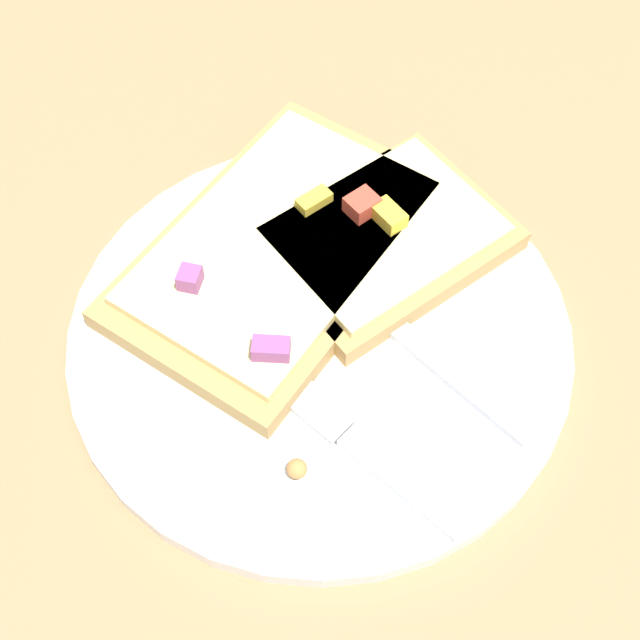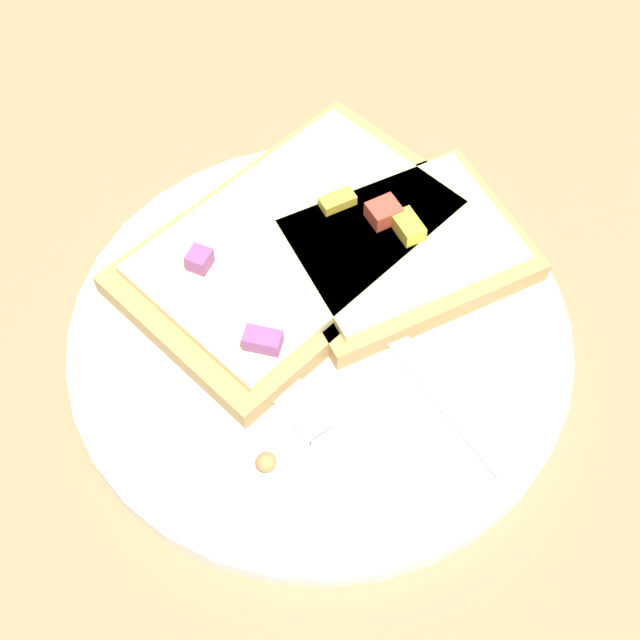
% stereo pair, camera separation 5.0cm
% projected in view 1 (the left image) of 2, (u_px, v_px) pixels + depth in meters
% --- Properties ---
extents(ground_plane, '(4.00, 4.00, 0.00)m').
position_uv_depth(ground_plane, '(320.00, 341.00, 0.52)').
color(ground_plane, '#9E7A51').
extents(plate, '(0.29, 0.29, 0.01)m').
position_uv_depth(plate, '(320.00, 335.00, 0.51)').
color(plate, white).
rests_on(plate, ground).
extents(fork, '(0.20, 0.05, 0.01)m').
position_uv_depth(fork, '(376.00, 311.00, 0.51)').
color(fork, silver).
rests_on(fork, plate).
extents(knife, '(0.20, 0.06, 0.01)m').
position_uv_depth(knife, '(335.00, 424.00, 0.47)').
color(knife, silver).
rests_on(knife, plate).
extents(pizza_slice_main, '(0.19, 0.24, 0.03)m').
position_uv_depth(pizza_slice_main, '(280.00, 249.00, 0.53)').
color(pizza_slice_main, tan).
rests_on(pizza_slice_main, plate).
extents(pizza_slice_corner, '(0.11, 0.14, 0.03)m').
position_uv_depth(pizza_slice_corner, '(385.00, 238.00, 0.53)').
color(pizza_slice_corner, tan).
rests_on(pizza_slice_corner, plate).
extents(crumb_scatter, '(0.10, 0.14, 0.01)m').
position_uv_depth(crumb_scatter, '(357.00, 356.00, 0.49)').
color(crumb_scatter, '#B67C4E').
rests_on(crumb_scatter, plate).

